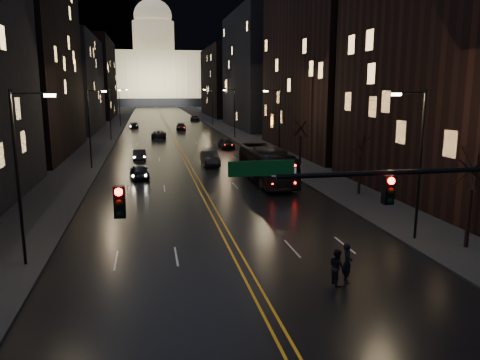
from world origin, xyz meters
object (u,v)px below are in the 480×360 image
receding_car_a (210,159)px  oncoming_car_a (140,172)px  bus (266,165)px  pedestrian_b (337,267)px  pedestrian_a (347,263)px  traffic_signal (449,201)px  oncoming_car_b (140,155)px

receding_car_a → oncoming_car_a: bearing=-140.6°
bus → oncoming_car_a: 12.91m
bus → pedestrian_b: bearing=-97.2°
oncoming_car_a → pedestrian_a: (9.99, -28.27, 0.23)m
traffic_signal → oncoming_car_a: bearing=109.0°
bus → pedestrian_a: (-2.19, -24.10, -0.74)m
receding_car_a → pedestrian_a: pedestrian_a is taller
oncoming_car_b → pedestrian_a: bearing=104.8°
pedestrian_a → bus: bearing=6.3°
oncoming_car_b → pedestrian_b: bearing=104.0°
oncoming_car_a → receding_car_a: 10.48m
oncoming_car_a → oncoming_car_b: oncoming_car_a is taller
receding_car_a → pedestrian_b: bearing=-88.1°
oncoming_car_b → bus: bearing=127.1°
traffic_signal → pedestrian_a: bearing=106.6°
oncoming_car_a → pedestrian_b: bearing=102.9°
traffic_signal → bus: traffic_signal is taller
oncoming_car_b → receding_car_a: size_ratio=0.85×
traffic_signal → oncoming_car_b: 47.66m
oncoming_car_b → pedestrian_b: pedestrian_b is taller
bus → pedestrian_b: (-2.75, -24.26, -0.85)m
traffic_signal → pedestrian_a: traffic_signal is taller
receding_car_a → pedestrian_b: (1.35, -35.13, 0.01)m
receding_car_a → pedestrian_b: 35.15m
pedestrian_a → oncoming_car_a: bearing=31.0°
traffic_signal → pedestrian_b: bearing=113.0°
traffic_signal → pedestrian_a: (-1.49, 5.00, -4.13)m
pedestrian_a → traffic_signal: bearing=-151.9°
receding_car_a → pedestrian_a: 35.02m
traffic_signal → oncoming_car_a: size_ratio=3.95×
bus → receding_car_a: bearing=110.0°
bus → receding_car_a: (-4.10, 10.86, -0.86)m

